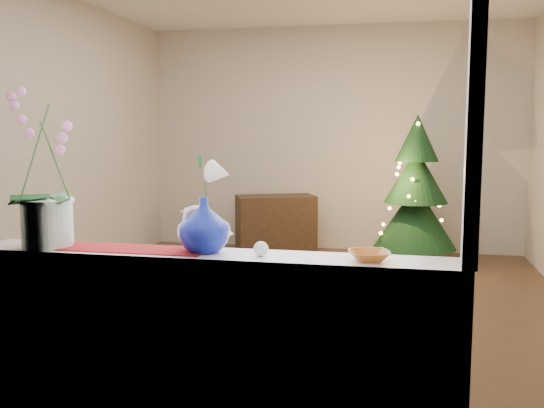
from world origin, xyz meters
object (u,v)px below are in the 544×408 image
(xmas_tree, at_px, (416,191))
(amber_dish, at_px, (369,256))
(blue_vase, at_px, (204,221))
(side_table, at_px, (276,224))
(swan, at_px, (207,230))
(paperweight, at_px, (261,249))
(orchid_pot, at_px, (45,168))

(xmas_tree, bearing_deg, amber_dish, -93.99)
(blue_vase, distance_m, side_table, 4.56)
(swan, distance_m, paperweight, 0.26)
(orchid_pot, relative_size, blue_vase, 2.62)
(orchid_pot, xyz_separation_m, blue_vase, (0.75, 0.03, -0.23))
(swan, height_order, blue_vase, blue_vase)
(amber_dish, bearing_deg, paperweight, -179.63)
(amber_dish, distance_m, xmas_tree, 4.16)
(xmas_tree, bearing_deg, paperweight, -100.24)
(blue_vase, bearing_deg, xmas_tree, 76.13)
(orchid_pot, relative_size, side_table, 0.81)
(orchid_pot, xyz_separation_m, xmas_tree, (1.77, 4.16, -0.48))
(xmas_tree, bearing_deg, swan, -103.68)
(swan, bearing_deg, blue_vase, 160.81)
(blue_vase, xyz_separation_m, xmas_tree, (1.02, 4.12, -0.25))
(orchid_pot, height_order, xmas_tree, orchid_pot)
(blue_vase, relative_size, xmas_tree, 0.17)
(orchid_pot, relative_size, paperweight, 11.39)
(orchid_pot, height_order, amber_dish, orchid_pot)
(swan, distance_m, side_table, 4.56)
(paperweight, bearing_deg, side_table, 100.81)
(swan, distance_m, blue_vase, 0.04)
(amber_dish, bearing_deg, orchid_pot, -179.90)
(blue_vase, height_order, amber_dish, blue_vase)
(swan, xyz_separation_m, side_table, (-0.61, 4.47, -0.68))
(paperweight, xyz_separation_m, amber_dish, (0.46, 0.00, -0.01))
(paperweight, distance_m, side_table, 4.62)
(swan, relative_size, side_table, 0.25)
(paperweight, xyz_separation_m, xmas_tree, (0.75, 4.16, -0.14))
(side_table, bearing_deg, blue_vase, -106.06)
(orchid_pot, distance_m, paperweight, 1.07)
(blue_vase, bearing_deg, orchid_pot, -177.40)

